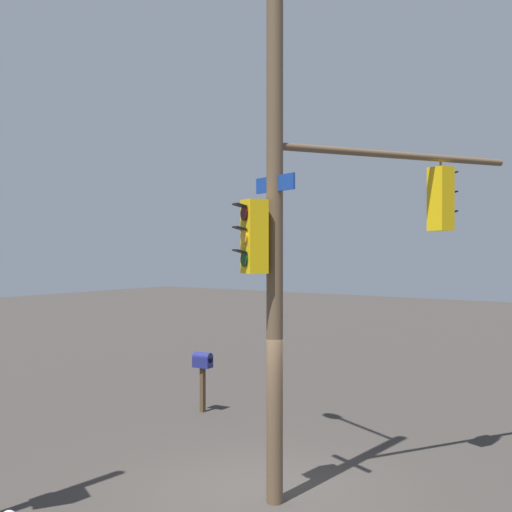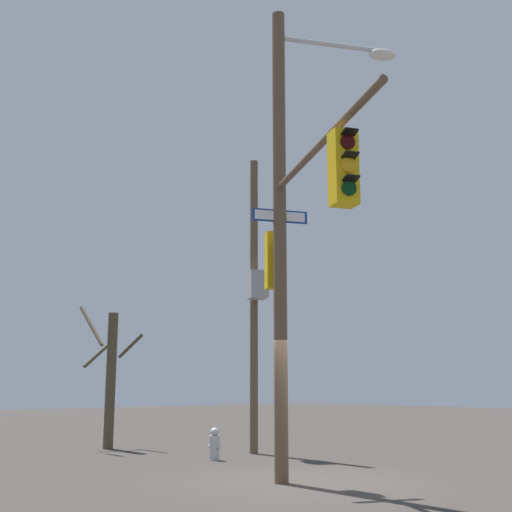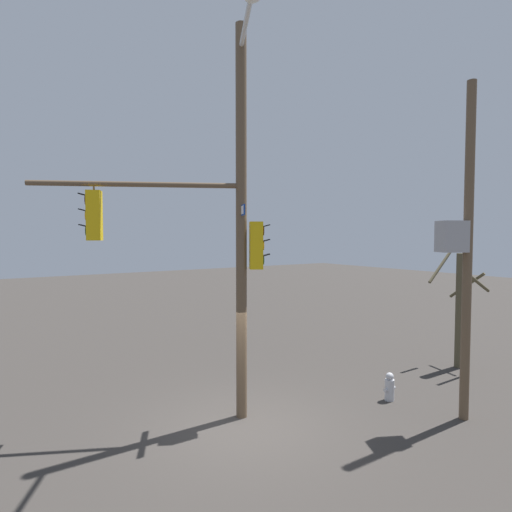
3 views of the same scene
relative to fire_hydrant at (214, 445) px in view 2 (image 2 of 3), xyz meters
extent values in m
plane|color=#35312D|center=(-3.95, 0.86, -0.34)|extent=(80.00, 80.00, 0.00)
cylinder|color=brown|center=(-3.70, 1.33, 4.19)|extent=(0.25, 0.25, 9.07)
cylinder|color=silver|center=(-4.21, 0.33, 8.21)|extent=(1.11, 2.06, 0.10)
ellipsoid|color=silver|center=(-4.72, -0.68, 8.13)|extent=(0.59, 0.70, 0.20)
cylinder|color=brown|center=(-5.78, 2.39, 5.08)|extent=(4.22, 2.22, 0.12)
cube|color=gold|center=(-6.61, 2.81, 4.38)|extent=(0.42, 0.45, 1.10)
cylinder|color=#2F0403|center=(-6.76, 2.87, 4.72)|extent=(0.11, 0.21, 0.22)
cube|color=black|center=(-6.83, 2.90, 4.84)|extent=(0.23, 0.26, 0.06)
cylinder|color=#F2A814|center=(-6.76, 2.87, 4.38)|extent=(0.11, 0.21, 0.22)
cube|color=black|center=(-6.83, 2.90, 4.50)|extent=(0.23, 0.26, 0.06)
cylinder|color=black|center=(-6.76, 2.87, 4.04)|extent=(0.11, 0.21, 0.22)
cube|color=black|center=(-6.83, 2.90, 4.16)|extent=(0.23, 0.26, 0.06)
cylinder|color=brown|center=(-6.61, 2.81, 5.00)|extent=(0.04, 0.04, 0.15)
cube|color=gold|center=(-3.39, 1.18, 3.70)|extent=(0.44, 0.46, 1.10)
cylinder|color=#2F0403|center=(-3.24, 1.10, 4.04)|extent=(0.13, 0.21, 0.22)
cube|color=black|center=(-3.18, 1.06, 4.16)|extent=(0.24, 0.26, 0.06)
cylinder|color=#F2A814|center=(-3.24, 1.10, 3.70)|extent=(0.13, 0.21, 0.22)
cube|color=black|center=(-3.18, 1.06, 3.82)|extent=(0.24, 0.26, 0.06)
cylinder|color=black|center=(-3.24, 1.10, 3.36)|extent=(0.13, 0.21, 0.22)
cube|color=black|center=(-3.18, 1.06, 3.48)|extent=(0.24, 0.26, 0.06)
cube|color=navy|center=(-3.70, 1.33, 4.50)|extent=(0.49, 1.01, 0.24)
cube|color=white|center=(-3.71, 1.34, 4.50)|extent=(0.42, 0.91, 0.18)
cylinder|color=brown|center=(0.54, -1.67, 3.54)|extent=(0.21, 0.21, 7.77)
cube|color=#99999E|center=(0.19, -1.49, 3.91)|extent=(0.73, 0.68, 0.71)
cylinder|color=#B2B2B7|center=(0.00, 0.00, -0.07)|extent=(0.24, 0.24, 0.55)
sphere|color=#B2B2B7|center=(0.00, 0.00, 0.29)|extent=(0.20, 0.20, 0.20)
cylinder|color=#B2B2B7|center=(-0.14, 0.00, -0.04)|extent=(0.10, 0.09, 0.09)
cylinder|color=#B2B2B7|center=(0.14, 0.00, -0.04)|extent=(0.10, 0.09, 0.09)
cylinder|color=#4B4430|center=(4.11, 0.50, 1.51)|extent=(0.28, 0.28, 3.71)
cylinder|color=#4B4430|center=(4.63, 0.58, 2.29)|extent=(0.26, 1.12, 0.93)
cylinder|color=#4B4430|center=(4.12, -0.08, 2.45)|extent=(1.21, 0.11, 0.64)
cylinder|color=#4B4430|center=(4.11, 1.17, 2.97)|extent=(1.40, 0.10, 1.20)
camera|label=1|loc=(4.88, 7.25, 3.56)|focal=48.37mm
camera|label=2|loc=(-12.54, 9.59, 1.33)|focal=46.12mm
camera|label=3|loc=(-8.82, -6.84, 3.94)|focal=29.22mm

